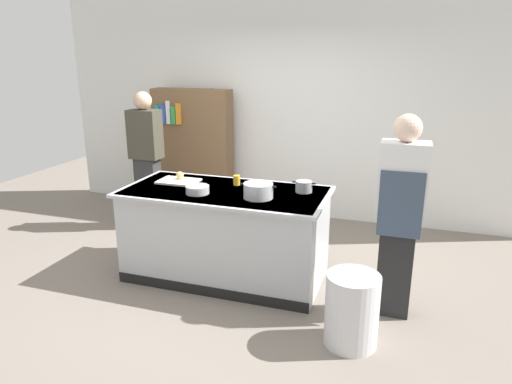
{
  "coord_description": "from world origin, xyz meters",
  "views": [
    {
      "loc": [
        1.64,
        -3.98,
        2.17
      ],
      "look_at": [
        0.25,
        0.2,
        0.85
      ],
      "focal_mm": 32.75,
      "sensor_mm": 36.0,
      "label": 1
    }
  ],
  "objects": [
    {
      "name": "trash_bin",
      "position": [
        1.34,
        -0.76,
        0.29
      ],
      "size": [
        0.41,
        0.41,
        0.58
      ],
      "primitive_type": "cylinder",
      "color": "silver",
      "rests_on": "ground_plane"
    },
    {
      "name": "sauce_pan",
      "position": [
        0.73,
        0.19,
        0.95
      ],
      "size": [
        0.22,
        0.16,
        0.11
      ],
      "color": "#99999E",
      "rests_on": "counter_island"
    },
    {
      "name": "mixing_bowl",
      "position": [
        -0.2,
        -0.18,
        0.94
      ],
      "size": [
        0.22,
        0.22,
        0.07
      ],
      "primitive_type": "cylinder",
      "color": "#B7BABF",
      "rests_on": "counter_island"
    },
    {
      "name": "bookshelf",
      "position": [
        -1.2,
        1.8,
        0.85
      ],
      "size": [
        1.1,
        0.31,
        1.7
      ],
      "color": "brown",
      "rests_on": "ground_plane"
    },
    {
      "name": "person_guest",
      "position": [
        -1.47,
        1.01,
        0.91
      ],
      "size": [
        0.38,
        0.24,
        1.72
      ],
      "rotation": [
        0.0,
        0.0,
        -1.83
      ],
      "color": "#2F2F2F",
      "rests_on": "ground_plane"
    },
    {
      "name": "counter_island",
      "position": [
        0.0,
        -0.0,
        0.47
      ],
      "size": [
        1.98,
        0.98,
        0.9
      ],
      "color": "#B7BABF",
      "rests_on": "ground_plane"
    },
    {
      "name": "cutting_board",
      "position": [
        -0.56,
        0.12,
        0.91
      ],
      "size": [
        0.4,
        0.28,
        0.02
      ],
      "primitive_type": "cube",
      "color": "silver",
      "rests_on": "counter_island"
    },
    {
      "name": "stock_pot",
      "position": [
        0.38,
        -0.13,
        0.97
      ],
      "size": [
        0.34,
        0.27,
        0.14
      ],
      "color": "#B7BABF",
      "rests_on": "counter_island"
    },
    {
      "name": "ground_plane",
      "position": [
        0.0,
        0.0,
        0.0
      ],
      "size": [
        10.0,
        10.0,
        0.0
      ],
      "primitive_type": "plane",
      "color": "slate"
    },
    {
      "name": "onion",
      "position": [
        -0.57,
        0.17,
        0.96
      ],
      "size": [
        0.08,
        0.08,
        0.08
      ],
      "primitive_type": "sphere",
      "color": "tan",
      "rests_on": "cutting_board"
    },
    {
      "name": "back_wall",
      "position": [
        0.0,
        2.1,
        1.5
      ],
      "size": [
        6.4,
        0.12,
        3.0
      ],
      "primitive_type": "cube",
      "color": "white",
      "rests_on": "ground_plane"
    },
    {
      "name": "juice_cup",
      "position": [
        0.04,
        0.21,
        0.95
      ],
      "size": [
        0.07,
        0.07,
        0.1
      ],
      "primitive_type": "cylinder",
      "color": "yellow",
      "rests_on": "counter_island"
    },
    {
      "name": "person_chef",
      "position": [
        1.62,
        -0.19,
        0.91
      ],
      "size": [
        0.38,
        0.25,
        1.72
      ],
      "rotation": [
        0.0,
        0.0,
        1.57
      ],
      "color": "black",
      "rests_on": "ground_plane"
    }
  ]
}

